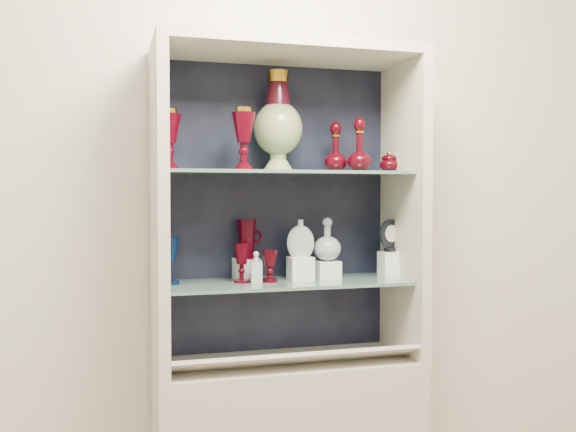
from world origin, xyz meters
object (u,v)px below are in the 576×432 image
object	(u,v)px
lidded_bowl	(389,162)
ruby_pitcher	(247,239)
ruby_goblet_tall	(242,263)
pedestal_lamp_left	(170,140)
clear_square_bottle	(256,267)
ruby_goblet_small	(270,266)
pedestal_lamp_right	(244,139)
cameo_medallion	(390,235)
flat_flask	(301,238)
ruby_decanter_b	(336,145)
clear_round_decanter	(327,240)
ruby_decanter_a	(359,141)
cobalt_goblet	(169,261)
enamel_urn	(278,121)

from	to	relation	value
lidded_bowl	ruby_pitcher	bearing A→B (deg)	173.89
ruby_goblet_tall	ruby_pitcher	size ratio (longest dim) A/B	0.95
pedestal_lamp_left	clear_square_bottle	world-z (taller)	pedestal_lamp_left
pedestal_lamp_left	ruby_goblet_tall	bearing A→B (deg)	2.30
ruby_goblet_tall	clear_square_bottle	bearing A→B (deg)	-27.49
pedestal_lamp_left	ruby_goblet_small	xyz separation A→B (m)	(0.37, -0.00, -0.47)
pedestal_lamp_right	cameo_medallion	xyz separation A→B (m)	(0.62, 0.07, -0.37)
ruby_goblet_tall	ruby_goblet_small	bearing A→B (deg)	-7.33
flat_flask	cameo_medallion	distance (m)	0.38
ruby_goblet_small	clear_square_bottle	distance (m)	0.06
pedestal_lamp_left	ruby_decanter_b	world-z (taller)	pedestal_lamp_left
clear_round_decanter	ruby_decanter_b	bearing A→B (deg)	13.82
ruby_decanter_a	flat_flask	bearing A→B (deg)	169.86
ruby_decanter_b	ruby_pitcher	bearing A→B (deg)	169.83
pedestal_lamp_left	ruby_decanter_a	bearing A→B (deg)	-1.87
lidded_bowl	cameo_medallion	distance (m)	0.30
ruby_decanter_a	cobalt_goblet	xyz separation A→B (m)	(-0.73, 0.07, -0.45)
cobalt_goblet	ruby_goblet_tall	bearing A→B (deg)	-6.56
pedestal_lamp_left	clear_square_bottle	size ratio (longest dim) A/B	1.85
enamel_urn	cobalt_goblet	size ratio (longest dim) A/B	2.23
cobalt_goblet	enamel_urn	bearing A→B (deg)	1.34
cobalt_goblet	clear_square_bottle	size ratio (longest dim) A/B	1.47
enamel_urn	cameo_medallion	xyz separation A→B (m)	(0.46, -0.03, -0.45)
clear_square_bottle	clear_round_decanter	size ratio (longest dim) A/B	0.73
pedestal_lamp_right	cameo_medallion	world-z (taller)	pedestal_lamp_right
pedestal_lamp_left	cobalt_goblet	xyz separation A→B (m)	(0.00, 0.04, -0.44)
pedestal_lamp_left	cameo_medallion	distance (m)	0.95
lidded_bowl	cameo_medallion	xyz separation A→B (m)	(0.00, -0.01, -0.30)
ruby_decanter_a	lidded_bowl	bearing A→B (deg)	20.85
clear_round_decanter	pedestal_lamp_left	bearing A→B (deg)	-177.64
ruby_decanter_b	enamel_urn	bearing A→B (deg)	175.87
enamel_urn	ruby_pitcher	distance (m)	0.47
ruby_decanter_b	clear_round_decanter	size ratio (longest dim) A/B	1.29
pedestal_lamp_left	clear_round_decanter	distance (m)	0.72
clear_square_bottle	cameo_medallion	world-z (taller)	cameo_medallion
flat_flask	ruby_pitcher	bearing A→B (deg)	168.64
pedestal_lamp_left	ruby_decanter_a	size ratio (longest dim) A/B	0.93
enamel_urn	ruby_decanter_b	size ratio (longest dim) A/B	1.84
pedestal_lamp_left	lidded_bowl	distance (m)	0.88
ruby_decanter_b	flat_flask	bearing A→B (deg)	-173.29
pedestal_lamp_left	clear_square_bottle	bearing A→B (deg)	-2.77
ruby_decanter_b	cameo_medallion	xyz separation A→B (m)	(0.23, -0.01, -0.36)
pedestal_lamp_left	ruby_decanter_a	world-z (taller)	ruby_decanter_a
pedestal_lamp_left	flat_flask	distance (m)	0.62
ruby_goblet_tall	ruby_pitcher	bearing A→B (deg)	66.12
pedestal_lamp_left	pedestal_lamp_right	world-z (taller)	pedestal_lamp_right
clear_square_bottle	ruby_decanter_a	bearing A→B (deg)	-1.19
lidded_bowl	clear_square_bottle	distance (m)	0.70
ruby_decanter_b	clear_square_bottle	bearing A→B (deg)	-171.52
pedestal_lamp_right	cobalt_goblet	bearing A→B (deg)	161.72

